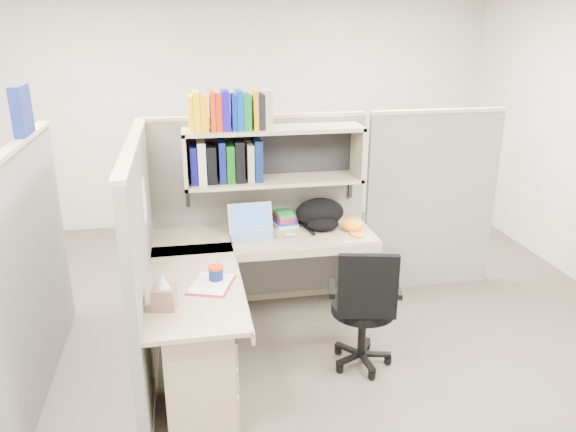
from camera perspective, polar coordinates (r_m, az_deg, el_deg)
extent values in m
plane|color=#38322B|center=(4.28, -1.15, -13.83)|extent=(6.00, 6.00, 0.00)
plane|color=#ACA89B|center=(6.64, -5.57, 10.65)|extent=(6.00, 0.00, 6.00)
cube|color=#5F5E5A|center=(4.74, -3.00, 0.29)|extent=(1.80, 0.06, 1.60)
cube|color=tan|center=(4.54, -3.19, 10.07)|extent=(1.80, 0.08, 0.03)
cube|color=#5F5E5A|center=(3.88, -14.51, -4.80)|extent=(0.06, 1.80, 1.60)
cube|color=tan|center=(3.63, -15.59, 7.04)|extent=(0.08, 1.80, 0.03)
cube|color=#5F5E5A|center=(4.00, -24.60, -5.26)|extent=(0.06, 1.80, 1.60)
cube|color=#5F5E5A|center=(5.16, 14.32, 1.31)|extent=(1.20, 0.06, 1.60)
cube|color=navy|center=(4.06, -25.45, 9.66)|extent=(0.07, 0.27, 0.32)
cube|color=white|center=(3.87, -14.40, 1.54)|extent=(0.00, 0.21, 0.28)
cube|color=gray|center=(4.37, -1.50, 8.80)|extent=(1.40, 0.34, 0.03)
cube|color=gray|center=(4.46, -1.46, 3.61)|extent=(1.40, 0.34, 0.03)
cube|color=gray|center=(4.36, -10.45, 5.70)|extent=(0.03, 0.34, 0.44)
cube|color=gray|center=(4.56, 7.10, 6.49)|extent=(0.03, 0.34, 0.44)
cube|color=black|center=(4.56, -1.80, 6.63)|extent=(1.38, 0.01, 0.41)
cube|color=#FFAB05|center=(4.27, -9.85, 10.26)|extent=(0.03, 0.20, 0.26)
cube|color=#FFC705|center=(4.27, -9.28, 10.49)|extent=(0.05, 0.20, 0.29)
cube|color=#FF9B05|center=(4.27, -8.55, 10.33)|extent=(0.06, 0.20, 0.26)
cube|color=#B12F07|center=(4.27, -7.70, 10.57)|extent=(0.04, 0.20, 0.29)
cube|color=red|center=(4.28, -7.11, 10.41)|extent=(0.05, 0.20, 0.26)
cube|color=#150598|center=(4.28, -6.39, 10.64)|extent=(0.06, 0.20, 0.29)
cube|color=navy|center=(4.29, -5.53, 10.48)|extent=(0.04, 0.20, 0.26)
cube|color=navy|center=(4.29, -4.96, 10.70)|extent=(0.04, 0.20, 0.29)
cube|color=#076422|center=(4.30, -4.24, 10.54)|extent=(0.06, 0.20, 0.26)
cube|color=orange|center=(4.30, -3.39, 10.77)|extent=(0.04, 0.20, 0.29)
cube|color=black|center=(4.31, -2.81, 10.59)|extent=(0.05, 0.20, 0.26)
cube|color=tan|center=(4.31, -2.11, 10.81)|extent=(0.06, 0.20, 0.29)
cube|color=#07074A|center=(4.39, -9.57, 5.24)|extent=(0.05, 0.24, 0.29)
cube|color=silver|center=(4.38, -8.77, 5.48)|extent=(0.06, 0.24, 0.32)
cube|color=black|center=(4.39, -7.82, 5.34)|extent=(0.07, 0.24, 0.29)
cube|color=#071049|center=(4.39, -6.75, 5.59)|extent=(0.05, 0.24, 0.32)
cube|color=#0A480C|center=(4.40, -5.94, 5.45)|extent=(0.06, 0.24, 0.29)
cube|color=black|center=(4.40, -5.01, 5.69)|extent=(0.07, 0.24, 0.32)
cube|color=gray|center=(4.41, -3.94, 5.55)|extent=(0.05, 0.24, 0.29)
cube|color=#07194A|center=(4.42, -3.14, 5.78)|extent=(0.06, 0.24, 0.32)
cube|color=gray|center=(4.46, -2.41, -2.11)|extent=(1.74, 0.60, 0.03)
cube|color=gray|center=(3.72, -9.47, -6.95)|extent=(0.60, 1.34, 0.03)
cube|color=gray|center=(4.20, -1.82, -4.02)|extent=(1.74, 0.02, 0.07)
cube|color=gray|center=(3.74, -4.82, -7.12)|extent=(0.02, 1.34, 0.07)
cube|color=gray|center=(3.60, -8.97, -14.76)|extent=(0.40, 0.55, 0.68)
cube|color=tan|center=(3.50, -5.63, -11.80)|extent=(0.02, 0.50, 0.16)
cube|color=tan|center=(3.59, -5.54, -14.26)|extent=(0.02, 0.50, 0.16)
cube|color=tan|center=(3.72, -5.42, -17.08)|extent=(0.02, 0.50, 0.22)
cube|color=#B2B2B7|center=(3.50, -5.47, -11.79)|extent=(0.01, 0.12, 0.01)
cube|color=gray|center=(4.80, 7.14, -5.38)|extent=(0.03, 0.55, 0.70)
cylinder|color=navy|center=(3.72, -7.33, -5.85)|extent=(0.09, 0.09, 0.09)
cylinder|color=red|center=(3.70, -7.36, -5.18)|extent=(0.10, 0.10, 0.02)
ellipsoid|color=#97ADD7|center=(4.41, 0.20, -1.88)|extent=(0.11, 0.09, 0.04)
cylinder|color=white|center=(4.55, -2.17, -0.74)|extent=(0.10, 0.10, 0.11)
cylinder|color=black|center=(3.98, 7.65, -9.21)|extent=(0.45, 0.45, 0.07)
cube|color=black|center=(3.68, 8.12, -7.14)|extent=(0.39, 0.13, 0.45)
cylinder|color=black|center=(4.07, 7.54, -11.49)|extent=(0.06, 0.06, 0.39)
cylinder|color=black|center=(4.18, 7.40, -14.11)|extent=(0.43, 0.43, 0.10)
cube|color=black|center=(3.89, 4.45, -7.32)|extent=(0.09, 0.25, 0.04)
cube|color=black|center=(3.94, 11.01, -7.32)|extent=(0.09, 0.25, 0.04)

